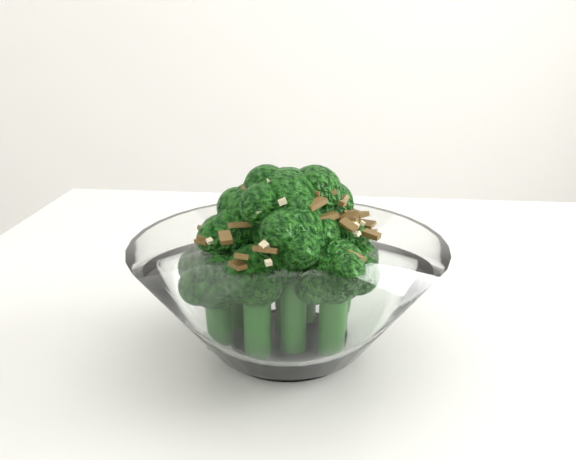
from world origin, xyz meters
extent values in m
cylinder|color=white|center=(-0.40, 0.49, 0.35)|extent=(0.04, 0.04, 0.71)
cylinder|color=white|center=(-0.19, 0.06, 0.75)|extent=(0.10, 0.10, 0.01)
cylinder|color=#1E5D18|center=(-0.24, 0.05, 0.78)|extent=(0.02, 0.02, 0.04)
sphere|color=#1B5E11|center=(-0.24, 0.05, 0.82)|extent=(0.05, 0.05, 0.05)
cylinder|color=#1E5D18|center=(-0.21, 0.07, 0.80)|extent=(0.02, 0.02, 0.08)
sphere|color=#1B5E11|center=(-0.21, 0.07, 0.86)|extent=(0.05, 0.05, 0.05)
cylinder|color=#1E5D18|center=(-0.18, 0.10, 0.79)|extent=(0.02, 0.02, 0.05)
sphere|color=#1B5E11|center=(-0.18, 0.10, 0.82)|extent=(0.04, 0.04, 0.04)
cylinder|color=#1E5D18|center=(-0.17, 0.08, 0.81)|extent=(0.02, 0.02, 0.08)
sphere|color=#1B5E11|center=(-0.17, 0.08, 0.86)|extent=(0.05, 0.05, 0.05)
cylinder|color=#1E5D18|center=(-0.15, 0.06, 0.79)|extent=(0.02, 0.02, 0.06)
sphere|color=#1B5E11|center=(-0.15, 0.06, 0.84)|extent=(0.05, 0.05, 0.05)
cylinder|color=#1E5D18|center=(-0.14, 0.09, 0.79)|extent=(0.02, 0.02, 0.05)
sphere|color=#1B5E11|center=(-0.14, 0.09, 0.82)|extent=(0.04, 0.04, 0.04)
cylinder|color=#1E5D18|center=(-0.19, 0.03, 0.80)|extent=(0.02, 0.02, 0.08)
sphere|color=#1B5E11|center=(-0.19, 0.03, 0.85)|extent=(0.05, 0.05, 0.05)
cylinder|color=#1E5D18|center=(-0.23, 0.07, 0.79)|extent=(0.02, 0.02, 0.06)
sphere|color=#1B5E11|center=(-0.23, 0.07, 0.83)|extent=(0.05, 0.05, 0.05)
cylinder|color=#1E5D18|center=(-0.19, 0.06, 0.81)|extent=(0.02, 0.02, 0.09)
sphere|color=#1B5E11|center=(-0.19, 0.06, 0.87)|extent=(0.06, 0.06, 0.06)
cylinder|color=#1E5D18|center=(-0.22, 0.02, 0.79)|extent=(0.02, 0.02, 0.05)
sphere|color=#1B5E11|center=(-0.22, 0.02, 0.83)|extent=(0.05, 0.05, 0.05)
cylinder|color=#1E5D18|center=(-0.16, 0.02, 0.79)|extent=(0.02, 0.02, 0.06)
sphere|color=#1B5E11|center=(-0.16, 0.02, 0.83)|extent=(0.05, 0.05, 0.05)
cube|color=brown|center=(-0.23, 0.08, 0.86)|extent=(0.01, 0.01, 0.01)
cube|color=brown|center=(-0.24, 0.03, 0.86)|extent=(0.01, 0.01, 0.01)
cube|color=brown|center=(-0.13, 0.05, 0.85)|extent=(0.01, 0.02, 0.01)
cube|color=brown|center=(-0.18, 0.12, 0.85)|extent=(0.02, 0.01, 0.01)
cube|color=brown|center=(-0.19, 0.05, 0.89)|extent=(0.02, 0.01, 0.01)
cube|color=brown|center=(-0.25, 0.06, 0.85)|extent=(0.02, 0.02, 0.00)
cube|color=brown|center=(-0.15, 0.02, 0.86)|extent=(0.01, 0.01, 0.01)
cube|color=brown|center=(-0.25, 0.07, 0.85)|extent=(0.01, 0.02, 0.01)
cube|color=brown|center=(-0.18, 0.06, 0.89)|extent=(0.02, 0.01, 0.01)
cube|color=brown|center=(-0.22, 0.08, 0.86)|extent=(0.01, 0.01, 0.00)
cube|color=brown|center=(-0.17, 0.11, 0.85)|extent=(0.02, 0.01, 0.01)
cube|color=brown|center=(-0.15, 0.10, 0.85)|extent=(0.02, 0.01, 0.01)
cube|color=brown|center=(-0.17, 0.03, 0.87)|extent=(0.02, 0.01, 0.01)
cube|color=brown|center=(-0.22, 0.06, 0.88)|extent=(0.02, 0.01, 0.00)
cube|color=brown|center=(-0.23, 0.08, 0.86)|extent=(0.02, 0.02, 0.01)
cube|color=brown|center=(-0.17, 0.04, 0.88)|extent=(0.01, 0.01, 0.00)
cube|color=brown|center=(-0.20, 0.06, 0.89)|extent=(0.01, 0.01, 0.01)
cube|color=brown|center=(-0.17, 0.03, 0.88)|extent=(0.02, 0.02, 0.01)
cube|color=brown|center=(-0.13, 0.04, 0.85)|extent=(0.01, 0.01, 0.01)
cube|color=brown|center=(-0.15, 0.05, 0.87)|extent=(0.02, 0.01, 0.01)
cube|color=brown|center=(-0.17, 0.12, 0.85)|extent=(0.02, 0.02, 0.01)
cube|color=brown|center=(-0.21, 0.01, 0.86)|extent=(0.02, 0.01, 0.01)
cube|color=brown|center=(-0.14, 0.06, 0.86)|extent=(0.01, 0.02, 0.01)
cube|color=brown|center=(-0.20, 0.09, 0.87)|extent=(0.02, 0.02, 0.01)
cube|color=brown|center=(-0.22, 0.11, 0.84)|extent=(0.02, 0.01, 0.01)
cube|color=brown|center=(-0.20, 0.09, 0.87)|extent=(0.02, 0.02, 0.01)
cube|color=brown|center=(-0.22, 0.04, 0.87)|extent=(0.02, 0.01, 0.01)
cube|color=brown|center=(-0.16, 0.10, 0.85)|extent=(0.01, 0.02, 0.01)
cube|color=brown|center=(-0.15, 0.04, 0.87)|extent=(0.01, 0.01, 0.01)
cube|color=brown|center=(-0.13, 0.08, 0.84)|extent=(0.01, 0.01, 0.01)
cube|color=brown|center=(-0.21, 0.01, 0.85)|extent=(0.02, 0.01, 0.01)
cube|color=brown|center=(-0.16, 0.09, 0.86)|extent=(0.01, 0.01, 0.01)
cube|color=brown|center=(-0.23, 0.06, 0.87)|extent=(0.01, 0.02, 0.01)
cube|color=brown|center=(-0.25, 0.05, 0.85)|extent=(0.01, 0.01, 0.00)
cube|color=brown|center=(-0.19, 0.02, 0.87)|extent=(0.02, 0.01, 0.01)
cube|color=brown|center=(-0.23, 0.01, 0.84)|extent=(0.01, 0.02, 0.00)
cube|color=brown|center=(-0.22, 0.06, 0.87)|extent=(0.02, 0.02, 0.01)
cube|color=brown|center=(-0.15, 0.00, 0.85)|extent=(0.01, 0.02, 0.01)
cube|color=brown|center=(-0.21, 0.06, 0.88)|extent=(0.01, 0.02, 0.01)
cube|color=brown|center=(-0.23, 0.00, 0.85)|extent=(0.01, 0.01, 0.01)
cube|color=brown|center=(-0.15, 0.04, 0.86)|extent=(0.02, 0.01, 0.01)
cube|color=brown|center=(-0.15, 0.04, 0.86)|extent=(0.01, 0.02, 0.01)
cube|color=brown|center=(-0.22, 0.06, 0.87)|extent=(0.02, 0.02, 0.01)
cube|color=brown|center=(-0.13, 0.07, 0.86)|extent=(0.01, 0.02, 0.01)
cube|color=brown|center=(-0.13, 0.07, 0.85)|extent=(0.02, 0.02, 0.01)
cube|color=brown|center=(-0.15, 0.06, 0.87)|extent=(0.02, 0.02, 0.01)
cube|color=brown|center=(-0.18, 0.03, 0.88)|extent=(0.01, 0.02, 0.01)
cube|color=brown|center=(-0.24, 0.09, 0.85)|extent=(0.01, 0.02, 0.01)
cube|color=brown|center=(-0.23, 0.04, 0.86)|extent=(0.02, 0.01, 0.01)
cube|color=brown|center=(-0.17, 0.12, 0.84)|extent=(0.02, 0.01, 0.01)
cube|color=brown|center=(-0.17, 0.05, 0.88)|extent=(0.02, 0.01, 0.01)
cube|color=beige|center=(-0.21, 0.01, 0.86)|extent=(0.01, 0.01, 0.01)
cube|color=beige|center=(-0.25, 0.04, 0.85)|extent=(0.01, 0.01, 0.00)
cube|color=beige|center=(-0.15, 0.06, 0.87)|extent=(0.01, 0.01, 0.01)
cube|color=beige|center=(-0.16, 0.07, 0.87)|extent=(0.01, 0.00, 0.00)
cube|color=beige|center=(-0.15, 0.03, 0.86)|extent=(0.01, 0.01, 0.01)
cube|color=beige|center=(-0.21, 0.03, 0.87)|extent=(0.01, 0.01, 0.01)
cube|color=beige|center=(-0.21, 0.00, 0.85)|extent=(0.01, 0.01, 0.00)
cube|color=beige|center=(-0.21, 0.10, 0.86)|extent=(0.01, 0.00, 0.00)
cube|color=beige|center=(-0.14, 0.05, 0.85)|extent=(0.00, 0.00, 0.00)
cube|color=beige|center=(-0.24, 0.03, 0.86)|extent=(0.00, 0.00, 0.00)
cube|color=beige|center=(-0.19, 0.12, 0.85)|extent=(0.01, 0.01, 0.00)
cube|color=beige|center=(-0.21, 0.08, 0.87)|extent=(0.01, 0.00, 0.00)
cube|color=beige|center=(-0.16, 0.06, 0.87)|extent=(0.01, 0.01, 0.00)
cube|color=beige|center=(-0.18, 0.07, 0.88)|extent=(0.01, 0.01, 0.00)
cube|color=beige|center=(-0.22, 0.08, 0.87)|extent=(0.00, 0.00, 0.00)
cube|color=beige|center=(-0.20, 0.05, 0.89)|extent=(0.01, 0.01, 0.01)
cube|color=beige|center=(-0.15, 0.03, 0.85)|extent=(0.01, 0.01, 0.01)
cube|color=beige|center=(-0.22, 0.07, 0.88)|extent=(0.01, 0.01, 0.01)
cube|color=beige|center=(-0.15, 0.03, 0.86)|extent=(0.01, 0.01, 0.00)
cube|color=beige|center=(-0.18, 0.04, 0.88)|extent=(0.00, 0.00, 0.00)
cube|color=beige|center=(-0.20, 0.03, 0.88)|extent=(0.01, 0.01, 0.01)
camera|label=1|loc=(-0.25, -0.39, 1.01)|focal=40.00mm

